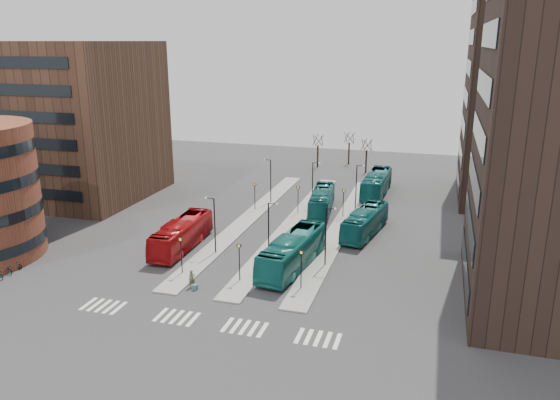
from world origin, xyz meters
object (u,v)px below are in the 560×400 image
(teal_bus_b, at_px, (322,201))
(traveller, at_px, (192,279))
(suitcase, at_px, (195,287))
(commuter_b, at_px, (261,272))
(teal_bus_c, at_px, (365,222))
(commuter_a, at_px, (178,235))
(teal_bus_a, at_px, (293,251))
(bicycle_mid, at_px, (14,266))
(teal_bus_d, at_px, (376,184))
(bicycle_far, at_px, (7,269))
(commuter_c, at_px, (293,252))
(red_bus, at_px, (182,234))

(teal_bus_b, xyz_separation_m, traveller, (-6.61, -26.33, -0.69))
(suitcase, bearing_deg, commuter_b, 51.15)
(suitcase, relative_size, teal_bus_b, 0.05)
(teal_bus_b, height_order, traveller, teal_bus_b)
(teal_bus_c, height_order, commuter_a, teal_bus_c)
(teal_bus_a, bearing_deg, bicycle_mid, -155.47)
(teal_bus_d, xyz_separation_m, commuter_b, (-6.92, -33.51, -0.84))
(teal_bus_a, bearing_deg, bicycle_far, -153.64)
(commuter_c, bearing_deg, teal_bus_b, -133.19)
(traveller, height_order, commuter_c, traveller)
(traveller, relative_size, bicycle_mid, 1.15)
(teal_bus_b, height_order, teal_bus_c, teal_bus_c)
(teal_bus_d, distance_m, bicycle_far, 50.11)
(bicycle_far, bearing_deg, commuter_a, -22.73)
(red_bus, relative_size, teal_bus_b, 1.05)
(teal_bus_a, relative_size, traveller, 7.40)
(teal_bus_c, distance_m, bicycle_far, 38.60)
(teal_bus_c, height_order, commuter_c, teal_bus_c)
(commuter_b, relative_size, bicycle_mid, 1.19)
(teal_bus_c, xyz_separation_m, commuter_b, (-7.69, -15.78, -0.67))
(red_bus, xyz_separation_m, teal_bus_d, (17.95, 27.92, 0.10))
(teal_bus_a, xyz_separation_m, traveller, (-7.79, -7.05, -0.89))
(commuter_a, bearing_deg, commuter_c, -174.86)
(teal_bus_d, bearing_deg, bicycle_far, -126.69)
(teal_bus_d, distance_m, commuter_a, 32.73)
(teal_bus_a, xyz_separation_m, commuter_a, (-14.38, 3.23, -0.82))
(traveller, height_order, commuter_b, commuter_b)
(suitcase, distance_m, teal_bus_b, 27.51)
(teal_bus_a, bearing_deg, teal_bus_c, 71.95)
(red_bus, height_order, teal_bus_d, teal_bus_d)
(suitcase, distance_m, commuter_a, 12.89)
(teal_bus_a, bearing_deg, commuter_a, 174.36)
(commuter_c, xyz_separation_m, bicycle_far, (-25.98, -11.41, -0.37))
(commuter_a, bearing_deg, bicycle_mid, 53.49)
(teal_bus_b, xyz_separation_m, teal_bus_d, (6.02, 10.43, 0.18))
(teal_bus_a, bearing_deg, suitcase, -127.10)
(teal_bus_c, bearing_deg, commuter_a, -146.64)
(suitcase, relative_size, commuter_c, 0.31)
(commuter_c, relative_size, bicycle_far, 0.94)
(commuter_c, bearing_deg, bicycle_far, -21.47)
(commuter_b, xyz_separation_m, commuter_c, (1.50, 5.89, -0.04))
(bicycle_mid, bearing_deg, teal_bus_d, -60.38)
(teal_bus_d, xyz_separation_m, commuter_a, (-19.22, -26.48, -0.79))
(red_bus, bearing_deg, bicycle_far, -141.95)
(suitcase, relative_size, teal_bus_a, 0.04)
(teal_bus_a, height_order, traveller, teal_bus_a)
(teal_bus_a, height_order, teal_bus_b, teal_bus_a)
(teal_bus_a, relative_size, bicycle_mid, 8.50)
(teal_bus_a, xyz_separation_m, commuter_c, (-0.58, 2.09, -0.90))
(suitcase, xyz_separation_m, red_bus, (-5.83, 9.30, 1.36))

